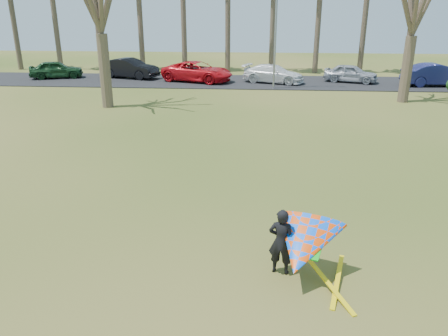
# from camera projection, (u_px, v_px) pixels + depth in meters

# --- Properties ---
(ground) EXTENTS (100.00, 100.00, 0.00)m
(ground) POSITION_uv_depth(u_px,v_px,m) (218.00, 234.00, 11.42)
(ground) COLOR #264A10
(ground) RESTS_ON ground
(parking_strip) EXTENTS (46.00, 7.00, 0.06)m
(parking_strip) POSITION_uv_depth(u_px,v_px,m) (247.00, 82.00, 34.80)
(parking_strip) COLOR black
(parking_strip) RESTS_ON ground
(streetlight) EXTENTS (2.28, 0.18, 8.00)m
(streetlight) POSITION_uv_depth(u_px,v_px,m) (278.00, 25.00, 30.31)
(streetlight) COLOR gray
(streetlight) RESTS_ON ground
(car_0) EXTENTS (4.54, 3.05, 1.44)m
(car_0) POSITION_uv_depth(u_px,v_px,m) (56.00, 69.00, 36.17)
(car_0) COLOR #183D1D
(car_0) RESTS_ON parking_strip
(car_1) EXTENTS (5.16, 3.09, 1.60)m
(car_1) POSITION_uv_depth(u_px,v_px,m) (130.00, 68.00, 36.17)
(car_1) COLOR black
(car_1) RESTS_ON parking_strip
(car_2) EXTENTS (6.14, 4.28, 1.56)m
(car_2) POSITION_uv_depth(u_px,v_px,m) (197.00, 72.00, 34.51)
(car_2) COLOR red
(car_2) RESTS_ON parking_strip
(car_3) EXTENTS (5.12, 3.40, 1.38)m
(car_3) POSITION_uv_depth(u_px,v_px,m) (274.00, 74.00, 33.95)
(car_3) COLOR white
(car_3) RESTS_ON parking_strip
(car_4) EXTENTS (4.40, 2.94, 1.39)m
(car_4) POSITION_uv_depth(u_px,v_px,m) (351.00, 73.00, 34.18)
(car_4) COLOR #9DA1AA
(car_4) RESTS_ON parking_strip
(car_5) EXTENTS (5.09, 2.10, 1.64)m
(car_5) POSITION_uv_depth(u_px,v_px,m) (437.00, 75.00, 32.52)
(car_5) COLOR navy
(car_5) RESTS_ON parking_strip
(kite_flyer) EXTENTS (2.13, 2.39, 2.02)m
(kite_flyer) POSITION_uv_depth(u_px,v_px,m) (301.00, 245.00, 9.23)
(kite_flyer) COLOR black
(kite_flyer) RESTS_ON ground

